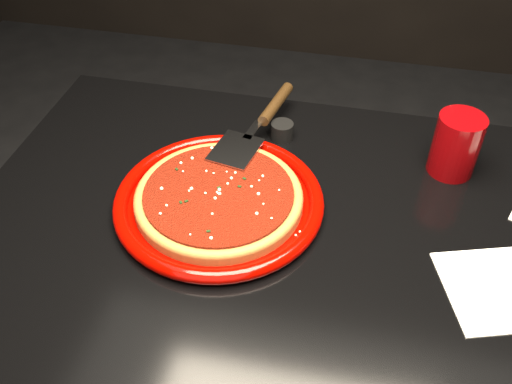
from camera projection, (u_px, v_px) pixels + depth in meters
table at (297, 357)px, 1.21m from camera, size 1.20×0.80×0.75m
plate at (219, 201)px, 1.00m from camera, size 0.48×0.48×0.03m
pizza_crust at (219, 199)px, 1.00m from camera, size 0.38×0.38×0.01m
pizza_crust_rim at (219, 196)px, 0.99m from camera, size 0.38×0.38×0.02m
pizza_sauce at (219, 194)px, 0.99m from camera, size 0.34×0.34×0.01m
parmesan_dusting at (218, 191)px, 0.98m from camera, size 0.25×0.25×0.01m
basil_flecks at (218, 191)px, 0.98m from camera, size 0.23×0.23×0.00m
pizza_server at (258, 123)px, 1.12m from camera, size 0.16×0.35×0.03m
cup at (456, 145)px, 1.04m from camera, size 0.09×0.09×0.12m
napkin_a at (497, 289)px, 0.87m from camera, size 0.20×0.20×0.00m
ramekin at (282, 131)px, 1.15m from camera, size 0.05×0.05×0.03m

